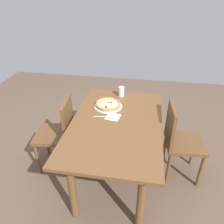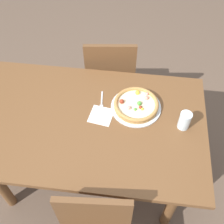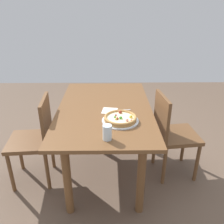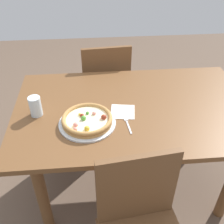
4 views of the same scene
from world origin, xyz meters
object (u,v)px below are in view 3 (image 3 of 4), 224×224
at_px(chair_far, 36,137).
at_px(fork, 120,110).
at_px(chair_near, 171,132).
at_px(drinking_glass, 107,132).
at_px(napkin, 110,111).
at_px(plate, 120,121).
at_px(dining_table, 105,117).
at_px(pizza, 120,118).

height_order(chair_far, fork, chair_far).
height_order(chair_near, drinking_glass, chair_near).
relative_size(drinking_glass, napkin, 0.85).
xyz_separation_m(chair_near, plate, (-0.23, 0.53, 0.25)).
distance_m(dining_table, drinking_glass, 0.61).
bearing_deg(napkin, pizza, -156.26).
distance_m(dining_table, fork, 0.20).
bearing_deg(drinking_glass, napkin, -2.19).
relative_size(chair_far, napkin, 6.37).
distance_m(plate, drinking_glass, 0.32).
bearing_deg(dining_table, fork, -113.70).
relative_size(fork, drinking_glass, 1.39).
bearing_deg(napkin, plate, -156.46).
bearing_deg(pizza, dining_table, 25.94).
bearing_deg(dining_table, chair_far, 101.89).
xyz_separation_m(pizza, napkin, (0.21, 0.09, -0.03)).
bearing_deg(drinking_glass, plate, -20.81).
distance_m(fork, drinking_glass, 0.53).
bearing_deg(chair_far, pizza, -105.01).
xyz_separation_m(chair_near, drinking_glass, (-0.52, 0.64, 0.31)).
bearing_deg(napkin, chair_near, -88.05).
relative_size(plate, fork, 1.93).
relative_size(chair_far, plate, 2.78).
xyz_separation_m(pizza, fork, (0.22, -0.01, -0.03)).
bearing_deg(fork, drinking_glass, 70.61).
xyz_separation_m(dining_table, fork, (-0.07, -0.15, 0.11)).
distance_m(dining_table, pizza, 0.35).
relative_size(dining_table, drinking_glass, 12.25).
bearing_deg(plate, chair_far, 79.50).
relative_size(chair_near, fork, 5.38).
bearing_deg(plate, dining_table, 25.80).
xyz_separation_m(plate, napkin, (0.21, 0.09, -0.00)).
relative_size(pizza, drinking_glass, 2.37).
height_order(chair_far, drinking_glass, chair_far).
height_order(dining_table, fork, fork).
bearing_deg(chair_near, chair_far, -93.22).
relative_size(chair_near, chair_far, 1.00).
bearing_deg(chair_far, drinking_glass, -126.91).
bearing_deg(plate, chair_near, -66.27).
bearing_deg(drinking_glass, chair_far, 57.61).
relative_size(chair_near, drinking_glass, 7.46).
xyz_separation_m(chair_near, fork, (-0.01, 0.52, 0.25)).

